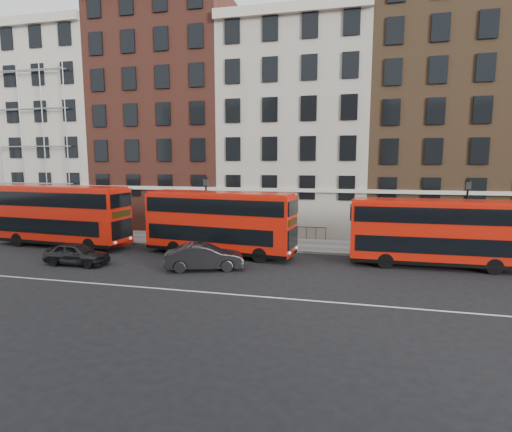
% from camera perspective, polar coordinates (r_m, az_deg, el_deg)
% --- Properties ---
extents(ground, '(120.00, 120.00, 0.00)m').
position_cam_1_polar(ground, '(21.93, -0.77, -9.58)').
color(ground, black).
rests_on(ground, ground).
extents(pavement, '(80.00, 5.00, 0.15)m').
position_cam_1_polar(pavement, '(31.89, 3.87, -3.98)').
color(pavement, slate).
rests_on(pavement, ground).
extents(kerb, '(80.00, 0.30, 0.16)m').
position_cam_1_polar(kerb, '(29.48, 3.06, -4.93)').
color(kerb, gray).
rests_on(kerb, ground).
extents(road_centre_line, '(70.00, 0.12, 0.01)m').
position_cam_1_polar(road_centre_line, '(20.10, -2.19, -11.21)').
color(road_centre_line, white).
rests_on(road_centre_line, ground).
extents(building_terrace, '(64.00, 11.95, 22.00)m').
position_cam_1_polar(building_terrace, '(38.75, 5.42, 13.18)').
color(building_terrace, beige).
rests_on(building_terrace, ground).
extents(bus_a, '(11.38, 3.59, 4.71)m').
position_cam_1_polar(bus_a, '(34.46, -26.17, 0.25)').
color(bus_a, red).
rests_on(bus_a, ground).
extents(bus_b, '(10.85, 3.85, 4.47)m').
position_cam_1_polar(bus_b, '(28.08, -5.29, -0.77)').
color(bus_b, red).
rests_on(bus_b, ground).
extents(bus_c, '(10.07, 2.54, 4.22)m').
position_cam_1_polar(bus_c, '(27.11, 23.91, -2.00)').
color(bus_c, red).
rests_on(bus_c, ground).
extents(car_rear, '(4.20, 1.73, 1.42)m').
position_cam_1_polar(car_rear, '(28.07, -24.23, -4.93)').
color(car_rear, black).
rests_on(car_rear, ground).
extents(car_front, '(5.02, 3.12, 1.56)m').
position_cam_1_polar(car_front, '(24.64, -7.37, -5.83)').
color(car_front, black).
rests_on(car_front, ground).
extents(lamp_post_left, '(0.44, 0.44, 5.33)m').
position_cam_1_polar(lamp_post_left, '(31.33, -7.12, 1.34)').
color(lamp_post_left, black).
rests_on(lamp_post_left, pavement).
extents(lamp_post_right, '(0.44, 0.44, 5.33)m').
position_cam_1_polar(lamp_post_right, '(30.33, 27.81, 0.30)').
color(lamp_post_right, black).
rests_on(lamp_post_right, pavement).
extents(iron_railings, '(6.60, 0.06, 1.00)m').
position_cam_1_polar(iron_railings, '(33.91, 4.50, -2.29)').
color(iron_railings, black).
rests_on(iron_railings, pavement).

